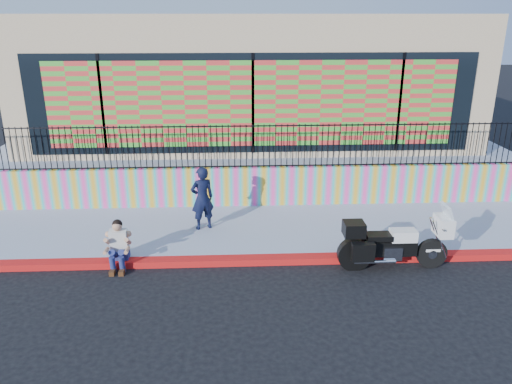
{
  "coord_description": "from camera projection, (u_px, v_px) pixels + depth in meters",
  "views": [
    {
      "loc": [
        -0.58,
        -9.93,
        5.24
      ],
      "look_at": [
        -0.05,
        1.2,
        1.26
      ],
      "focal_mm": 35.0,
      "sensor_mm": 36.0,
      "label": 1
    }
  ],
  "objects": [
    {
      "name": "ground",
      "position": [
        261.0,
        263.0,
        11.13
      ],
      "size": [
        90.0,
        90.0,
        0.0
      ],
      "primitive_type": "plane",
      "color": "black",
      "rests_on": "ground"
    },
    {
      "name": "mural_wall",
      "position": [
        254.0,
        186.0,
        13.95
      ],
      "size": [
        16.0,
        0.2,
        1.1
      ],
      "primitive_type": "cube",
      "color": "#FF43A3",
      "rests_on": "sidewalk"
    },
    {
      "name": "elevated_platform",
      "position": [
        248.0,
        144.0,
        18.77
      ],
      "size": [
        16.0,
        10.0,
        1.25
      ],
      "primitive_type": "cube",
      "color": "#9198AE",
      "rests_on": "ground"
    },
    {
      "name": "seated_man",
      "position": [
        118.0,
        250.0,
        10.76
      ],
      "size": [
        0.54,
        0.71,
        1.06
      ],
      "color": "navy",
      "rests_on": "ground"
    },
    {
      "name": "metal_fence",
      "position": [
        254.0,
        146.0,
        13.57
      ],
      "size": [
        15.8,
        0.04,
        1.2
      ],
      "primitive_type": null,
      "color": "black",
      "rests_on": "mural_wall"
    },
    {
      "name": "police_officer",
      "position": [
        202.0,
        198.0,
        12.31
      ],
      "size": [
        0.68,
        0.57,
        1.6
      ],
      "primitive_type": "imported",
      "rotation": [
        0.0,
        0.0,
        3.52
      ],
      "color": "black",
      "rests_on": "sidewalk"
    },
    {
      "name": "storefront_building",
      "position": [
        248.0,
        74.0,
        17.69
      ],
      "size": [
        14.0,
        8.06,
        4.0
      ],
      "color": "tan",
      "rests_on": "elevated_platform"
    },
    {
      "name": "sidewalk",
      "position": [
        257.0,
        230.0,
        12.66
      ],
      "size": [
        16.0,
        3.0,
        0.15
      ],
      "primitive_type": "cube",
      "color": "#9198AE",
      "rests_on": "ground"
    },
    {
      "name": "red_curb",
      "position": [
        261.0,
        260.0,
        11.11
      ],
      "size": [
        16.0,
        0.3,
        0.15
      ],
      "primitive_type": "cube",
      "color": "red",
      "rests_on": "ground"
    },
    {
      "name": "police_motorcycle",
      "position": [
        392.0,
        242.0,
        10.71
      ],
      "size": [
        2.36,
        0.78,
        1.47
      ],
      "color": "black",
      "rests_on": "ground"
    }
  ]
}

